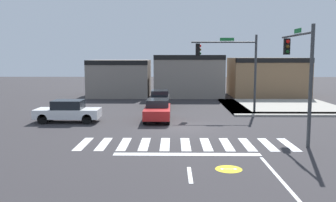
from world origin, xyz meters
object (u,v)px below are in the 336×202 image
object	(u,v)px
traffic_signal_southeast	(299,62)
car_white	(68,111)
car_red	(158,110)
car_black	(160,99)
traffic_signal_northeast	(231,60)

from	to	relation	value
traffic_signal_southeast	car_white	bearing A→B (deg)	69.58
car_white	car_red	xyz separation A→B (m)	(6.13, 0.73, -0.01)
traffic_signal_southeast	car_black	world-z (taller)	traffic_signal_southeast
car_black	car_white	world-z (taller)	car_white
car_white	car_red	distance (m)	6.17
car_white	traffic_signal_southeast	bearing A→B (deg)	-20.42
car_black	traffic_signal_southeast	bearing A→B (deg)	31.36
traffic_signal_southeast	car_red	size ratio (longest dim) A/B	1.38
traffic_signal_northeast	car_red	xyz separation A→B (m)	(-5.64, -3.42, -3.45)
traffic_signal_northeast	car_white	distance (m)	12.95
car_black	car_red	world-z (taller)	car_black
traffic_signal_southeast	car_black	distance (m)	15.57
car_black	car_red	distance (m)	7.04
traffic_signal_northeast	traffic_signal_southeast	bearing A→B (deg)	103.13
traffic_signal_southeast	car_black	xyz separation A→B (m)	(-7.90, 12.97, -3.44)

